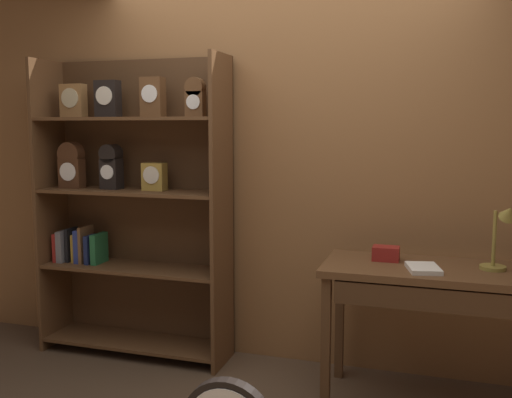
# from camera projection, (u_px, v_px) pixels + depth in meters

# --- Properties ---
(back_wood_panel) EXTENTS (4.80, 0.05, 2.60)m
(back_wood_panel) POSITION_uv_depth(u_px,v_px,m) (288.00, 169.00, 3.79)
(back_wood_panel) COLOR brown
(back_wood_panel) RESTS_ON ground
(bookshelf) EXTENTS (1.33, 0.37, 2.04)m
(bookshelf) POSITION_uv_depth(u_px,v_px,m) (130.00, 204.00, 3.94)
(bookshelf) COLOR brown
(bookshelf) RESTS_ON ground
(workbench) EXTENTS (1.29, 0.57, 0.81)m
(workbench) POSITION_uv_depth(u_px,v_px,m) (442.00, 287.00, 3.13)
(workbench) COLOR brown
(workbench) RESTS_ON ground
(desk_lamp) EXTENTS (0.19, 0.19, 0.38)m
(desk_lamp) POSITION_uv_depth(u_px,v_px,m) (502.00, 235.00, 3.04)
(desk_lamp) COLOR olive
(desk_lamp) RESTS_ON workbench
(toolbox_small) EXTENTS (0.15, 0.11, 0.08)m
(toolbox_small) POSITION_uv_depth(u_px,v_px,m) (386.00, 254.00, 3.30)
(toolbox_small) COLOR maroon
(toolbox_small) RESTS_ON workbench
(open_repair_manual) EXTENTS (0.21, 0.25, 0.02)m
(open_repair_manual) POSITION_uv_depth(u_px,v_px,m) (423.00, 268.00, 3.07)
(open_repair_manual) COLOR silver
(open_repair_manual) RESTS_ON workbench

